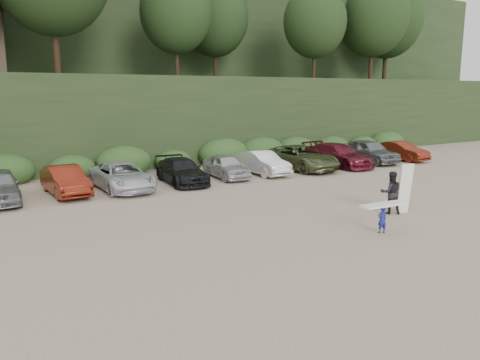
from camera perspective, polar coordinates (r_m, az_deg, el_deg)
ground at (r=18.13m, az=7.49°, el=-5.28°), size 120.00×120.00×0.00m
hillside_backdrop at (r=51.09m, az=-19.30°, el=17.20°), size 90.00×41.50×28.00m
parked_cars at (r=25.35m, az=-10.77°, el=0.95°), size 39.68×5.98×1.64m
child_surfer at (r=17.37m, az=16.97°, el=-3.89°), size 1.81×0.61×1.07m
adult_surfer at (r=20.22m, az=18.05°, el=-1.42°), size 1.34×1.01×2.09m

